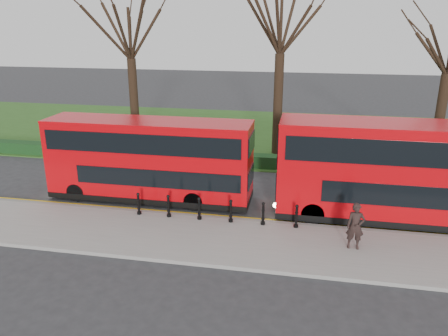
% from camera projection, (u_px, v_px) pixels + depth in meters
% --- Properties ---
extents(ground, '(120.00, 120.00, 0.00)m').
position_uv_depth(ground, '(217.00, 211.00, 20.74)').
color(ground, '#28282B').
rests_on(ground, ground).
extents(pavement, '(60.00, 4.00, 0.15)m').
position_uv_depth(pavement, '(203.00, 239.00, 17.92)').
color(pavement, gray).
rests_on(pavement, ground).
extents(kerb, '(60.00, 0.25, 0.16)m').
position_uv_depth(kerb, '(213.00, 218.00, 19.78)').
color(kerb, slate).
rests_on(kerb, ground).
extents(grass_verge, '(60.00, 18.00, 0.06)m').
position_uv_depth(grass_verge, '(256.00, 134.00, 34.68)').
color(grass_verge, '#294E1A').
rests_on(grass_verge, ground).
extents(hedge, '(60.00, 0.90, 0.80)m').
position_uv_depth(hedge, '(240.00, 160.00, 26.93)').
color(hedge, black).
rests_on(hedge, ground).
extents(yellow_line_outer, '(60.00, 0.10, 0.01)m').
position_uv_depth(yellow_line_outer, '(214.00, 217.00, 20.08)').
color(yellow_line_outer, yellow).
rests_on(yellow_line_outer, ground).
extents(yellow_line_inner, '(60.00, 0.10, 0.01)m').
position_uv_depth(yellow_line_inner, '(215.00, 215.00, 20.27)').
color(yellow_line_inner, yellow).
rests_on(yellow_line_inner, ground).
extents(tree_left, '(7.17, 7.17, 11.20)m').
position_uv_depth(tree_left, '(129.00, 28.00, 28.86)').
color(tree_left, black).
rests_on(tree_left, ground).
extents(tree_mid, '(7.68, 7.68, 12.01)m').
position_uv_depth(tree_mid, '(281.00, 18.00, 26.89)').
color(tree_mid, black).
rests_on(tree_mid, ground).
extents(bollard_row, '(7.27, 0.15, 1.00)m').
position_uv_depth(bollard_row, '(215.00, 210.00, 19.24)').
color(bollard_row, black).
rests_on(bollard_row, pavement).
extents(bus_lead, '(10.14, 2.33, 4.03)m').
position_uv_depth(bus_lead, '(149.00, 160.00, 21.56)').
color(bus_lead, '#B8040A').
rests_on(bus_lead, ground).
extents(bus_rear, '(11.22, 2.58, 4.47)m').
position_uv_depth(bus_rear, '(407.00, 174.00, 19.01)').
color(bus_rear, '#B8040A').
rests_on(bus_rear, ground).
extents(pedestrian, '(0.68, 0.45, 1.86)m').
position_uv_depth(pedestrian, '(355.00, 226.00, 16.76)').
color(pedestrian, black).
rests_on(pedestrian, pavement).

